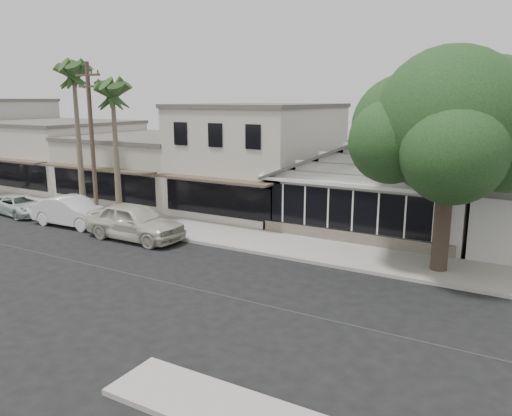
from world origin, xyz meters
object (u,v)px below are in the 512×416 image
Objects in this scene: car_0 at (135,222)px; car_2 at (20,205)px; car_1 at (73,212)px; shade_tree at (449,126)px; utility_pole at (92,141)px.

car_2 is (-10.00, 0.54, -0.33)m from car_0.
car_2 is (-5.00, 0.22, -0.22)m from car_1.
car_1 is 0.55× the size of shade_tree.
shade_tree is (19.34, 2.46, 5.17)m from car_1.
car_1 is at bearing -85.63° from car_2.
utility_pole reaches higher than car_1.
shade_tree reaches higher than car_1.
car_2 is at bearing -174.74° from shade_tree.
car_0 reaches higher than car_2.
shade_tree is at bearing -77.83° from car_2.
car_1 reaches higher than car_2.
car_1 is (-0.98, -0.87, -3.96)m from utility_pole.
utility_pole is at bearing -50.75° from car_1.
car_2 is (-5.98, -0.65, -4.18)m from utility_pole.
car_0 is 10.02m from car_2.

